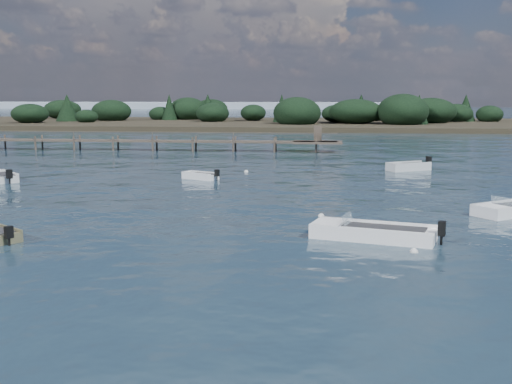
# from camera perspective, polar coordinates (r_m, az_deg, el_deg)

# --- Properties ---
(ground) EXTENTS (400.00, 400.00, 0.00)m
(ground) POSITION_cam_1_polar(r_m,az_deg,el_deg) (78.70, 2.66, 4.39)
(ground) COLOR #152531
(ground) RESTS_ON ground
(tender_far_grey_b) EXTENTS (3.76, 2.86, 1.31)m
(tender_far_grey_b) POSITION_cam_1_polar(r_m,az_deg,el_deg) (51.85, 13.40, 2.08)
(tender_far_grey_b) COLOR silver
(tender_far_grey_b) RESTS_ON ground
(tender_far_white) EXTENTS (2.88, 2.13, 1.00)m
(tender_far_white) POSITION_cam_1_polar(r_m,az_deg,el_deg) (45.51, -4.96, 1.33)
(tender_far_white) COLOR white
(tender_far_white) RESTS_ON ground
(tender_far_grey) EXTENTS (3.44, 3.51, 1.26)m
(tender_far_grey) POSITION_cam_1_polar(r_m,az_deg,el_deg) (47.75, -21.73, 1.13)
(tender_far_grey) COLOR silver
(tender_far_grey) RESTS_ON ground
(dinghy_mid_white_a) EXTENTS (5.53, 3.19, 1.27)m
(dinghy_mid_white_a) POSITION_cam_1_polar(r_m,az_deg,el_deg) (27.25, 10.33, -3.78)
(dinghy_mid_white_a) COLOR white
(dinghy_mid_white_a) RESTS_ON ground
(buoy_b) EXTENTS (0.32, 0.32, 0.32)m
(buoy_b) POSITION_cam_1_polar(r_m,az_deg,el_deg) (25.35, 13.86, -5.23)
(buoy_b) COLOR silver
(buoy_b) RESTS_ON ground
(buoy_e) EXTENTS (0.32, 0.32, 0.32)m
(buoy_e) POSITION_cam_1_polar(r_m,az_deg,el_deg) (49.41, -0.88, 1.78)
(buoy_e) COLOR silver
(buoy_e) RESTS_ON ground
(buoy_extra_a) EXTENTS (0.32, 0.32, 0.32)m
(buoy_extra_a) POSITION_cam_1_polar(r_m,az_deg,el_deg) (31.81, 5.82, -2.18)
(buoy_extra_a) COLOR silver
(buoy_extra_a) RESTS_ON ground
(jetty) EXTENTS (64.50, 3.20, 3.40)m
(jetty) POSITION_cam_1_polar(r_m,az_deg,el_deg) (71.56, -15.65, 4.43)
(jetty) COLOR #483E35
(jetty) RESTS_ON ground
(far_headland) EXTENTS (190.00, 40.00, 5.80)m
(far_headland) POSITION_cam_1_polar(r_m,az_deg,el_deg) (120.14, 15.91, 6.52)
(far_headland) COLOR black
(far_headland) RESTS_ON ground
(distant_haze) EXTENTS (280.00, 20.00, 2.40)m
(distant_haze) POSITION_cam_1_polar(r_m,az_deg,el_deg) (265.82, -14.93, 7.21)
(distant_haze) COLOR #8B9BAC
(distant_haze) RESTS_ON ground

